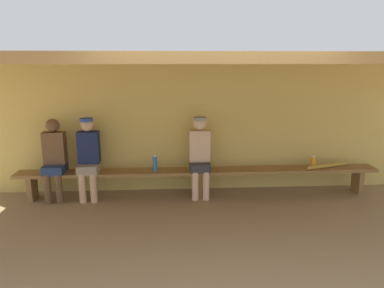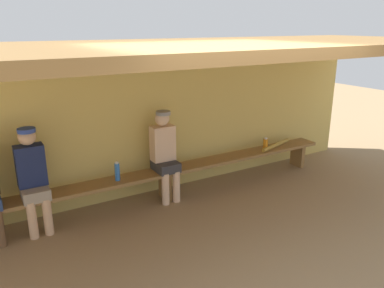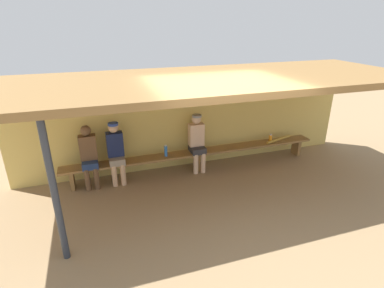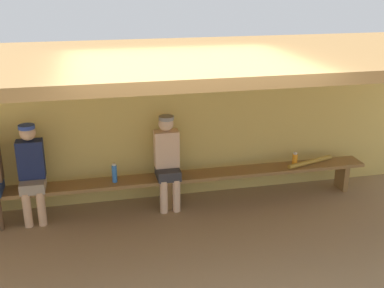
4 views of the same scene
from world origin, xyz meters
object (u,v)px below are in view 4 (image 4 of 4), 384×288
water_bottle_blue (114,173)px  player_near_post (31,169)px  player_rightmost (167,158)px  bench (167,181)px  baseball_bat (310,162)px  water_bottle_orange (295,160)px

water_bottle_blue → player_near_post: bearing=178.9°
player_rightmost → water_bottle_blue: (-0.74, -0.02, -0.16)m
bench → baseball_bat: bearing=-0.0°
water_bottle_orange → baseball_bat: water_bottle_orange is taller
player_rightmost → water_bottle_orange: bearing=-0.9°
bench → water_bottle_orange: (1.92, -0.03, 0.17)m
bench → water_bottle_blue: size_ratio=22.32×
player_near_post → player_rightmost: same height
bench → player_rightmost: size_ratio=4.46×
bench → water_bottle_blue: water_bottle_blue is taller
bench → water_bottle_blue: (-0.73, -0.02, 0.20)m
bench → baseball_bat: (2.19, -0.00, 0.11)m
player_near_post → water_bottle_blue: bearing=-1.1°
bench → player_rightmost: (0.01, 0.00, 0.36)m
player_rightmost → water_bottle_orange: size_ratio=6.27×
bench → player_near_post: 1.84m
water_bottle_orange → player_near_post: bearing=179.6°
player_near_post → baseball_bat: player_near_post is taller
player_near_post → baseball_bat: 4.01m
player_near_post → water_bottle_blue: player_near_post is taller
water_bottle_blue → baseball_bat: bearing=0.3°
bench → water_bottle_orange: size_ratio=27.96×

